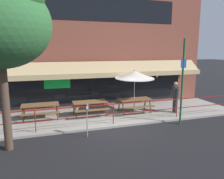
% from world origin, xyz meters
% --- Properties ---
extents(ground_plane, '(120.00, 120.00, 0.00)m').
position_xyz_m(ground_plane, '(0.00, 0.00, 0.00)').
color(ground_plane, black).
extents(patio_deck, '(15.00, 4.00, 0.10)m').
position_xyz_m(patio_deck, '(0.00, 2.00, 0.05)').
color(patio_deck, '#9E998E').
rests_on(patio_deck, ground).
extents(restaurant_building, '(15.00, 1.60, 8.41)m').
position_xyz_m(restaurant_building, '(0.00, 4.23, 4.17)').
color(restaurant_building, brown).
rests_on(restaurant_building, ground).
extents(patio_railing, '(13.84, 0.04, 0.97)m').
position_xyz_m(patio_railing, '(0.00, 0.30, 0.80)').
color(patio_railing, maroon).
rests_on(patio_railing, patio_deck).
extents(picnic_table_left, '(1.80, 1.42, 0.76)m').
position_xyz_m(picnic_table_left, '(-3.24, 2.11, 0.71)').
color(picnic_table_left, brown).
rests_on(picnic_table_left, patio_deck).
extents(picnic_table_centre, '(1.80, 1.42, 0.76)m').
position_xyz_m(picnic_table_centre, '(-0.75, 1.95, 0.71)').
color(picnic_table_centre, brown).
rests_on(picnic_table_centre, patio_deck).
extents(picnic_table_right, '(1.80, 1.42, 0.76)m').
position_xyz_m(picnic_table_right, '(1.74, 1.79, 0.71)').
color(picnic_table_right, brown).
rests_on(picnic_table_right, patio_deck).
extents(patio_umbrella_right, '(2.14, 2.14, 2.38)m').
position_xyz_m(patio_umbrella_right, '(1.74, 1.87, 2.18)').
color(patio_umbrella_right, '#B7B2A8').
rests_on(patio_umbrella_right, patio_deck).
extents(pedestrian_walking, '(0.31, 0.61, 1.71)m').
position_xyz_m(pedestrian_walking, '(3.87, 1.12, 1.06)').
color(pedestrian_walking, '#333338').
rests_on(pedestrian_walking, patio_deck).
extents(parking_meter_near, '(0.15, 0.16, 1.42)m').
position_xyz_m(parking_meter_near, '(-1.43, -0.63, 1.15)').
color(parking_meter_near, gray).
rests_on(parking_meter_near, ground).
extents(street_sign_pole, '(0.28, 0.09, 4.05)m').
position_xyz_m(street_sign_pole, '(3.14, -0.45, 2.08)').
color(street_sign_pole, '#1E6033').
rests_on(street_sign_pole, ground).
extents(street_tree_curbside, '(3.42, 3.08, 6.31)m').
position_xyz_m(street_tree_curbside, '(-4.24, -0.97, 4.52)').
color(street_tree_curbside, brown).
rests_on(street_tree_curbside, ground).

